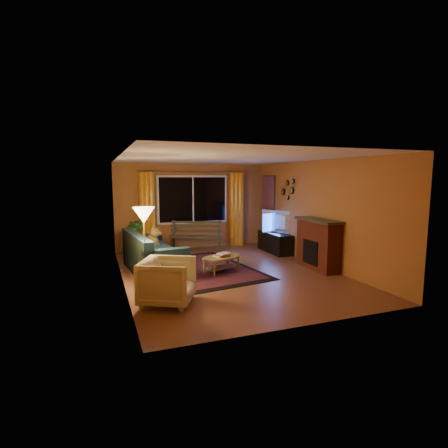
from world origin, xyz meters
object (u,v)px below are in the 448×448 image
object	(u,v)px
floor_lamp	(145,248)
bench	(196,244)
tv_console	(275,242)
armchair	(168,279)
coffee_table	(221,264)
sofa	(153,253)

from	to	relation	value
floor_lamp	bench	bearing A→B (deg)	57.95
floor_lamp	tv_console	world-z (taller)	floor_lamp
floor_lamp	tv_console	bearing A→B (deg)	27.63
tv_console	armchair	bearing A→B (deg)	-139.82
coffee_table	bench	bearing A→B (deg)	88.57
sofa	coffee_table	distance (m)	1.53
bench	sofa	world-z (taller)	sofa
bench	armchair	bearing A→B (deg)	-88.71
floor_lamp	tv_console	size ratio (longest dim) A/B	1.16
bench	tv_console	xyz separation A→B (m)	(2.09, -0.82, 0.06)
bench	sofa	distance (m)	2.30
bench	armchair	world-z (taller)	armchair
floor_lamp	tv_console	xyz separation A→B (m)	(3.87, 2.03, -0.50)
bench	floor_lamp	world-z (taller)	floor_lamp
armchair	sofa	bearing A→B (deg)	23.81
sofa	floor_lamp	world-z (taller)	floor_lamp
armchair	floor_lamp	distance (m)	1.08
coffee_table	armchair	bearing A→B (deg)	-134.40
sofa	tv_console	world-z (taller)	sofa
bench	tv_console	bearing A→B (deg)	1.92
bench	tv_console	world-z (taller)	tv_console
bench	coffee_table	xyz separation A→B (m)	(-0.06, -2.32, -0.04)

